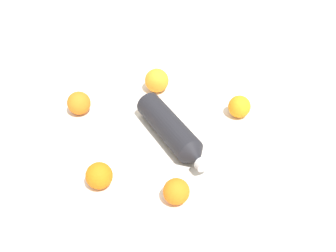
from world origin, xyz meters
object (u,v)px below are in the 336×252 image
Objects in this scene: orange_3 at (99,176)px; orange_2 at (239,107)px; orange_1 at (79,103)px; orange_4 at (176,191)px; water_bottle at (172,131)px; orange_0 at (157,80)px.

orange_2 is at bearing 109.89° from orange_3.
orange_4 is (0.42, 0.19, -0.00)m from orange_1.
orange_0 is (-0.26, 0.02, 0.00)m from water_bottle.
orange_3 is (0.32, 0.02, -0.00)m from orange_1.
orange_4 is at bearing 24.43° from orange_1.
orange_1 is (0.05, -0.27, -0.00)m from orange_0.
orange_4 is at bearing 59.68° from orange_3.
orange_2 is at bearing 89.52° from water_bottle.
orange_0 is 0.45m from orange_3.
water_bottle reaches higher than orange_4.
water_bottle is at bearing 116.15° from orange_3.
orange_2 and orange_3 have the same top height.
orange_3 is 1.05× the size of orange_4.
water_bottle is 3.93× the size of orange_0.
water_bottle reaches higher than orange_3.
orange_1 is 0.32m from orange_3.
orange_1 is (-0.21, -0.24, -0.00)m from water_bottle.
water_bottle is 4.30× the size of orange_1.
orange_0 is 0.29m from orange_2.
orange_3 is at bearing -77.67° from water_bottle.
water_bottle is 0.25m from orange_3.
water_bottle is at bearing 166.28° from orange_4.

